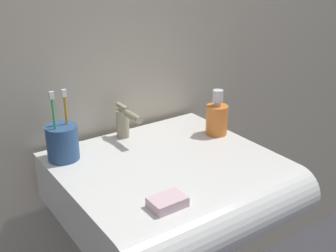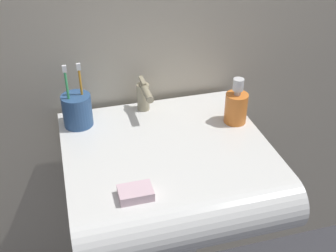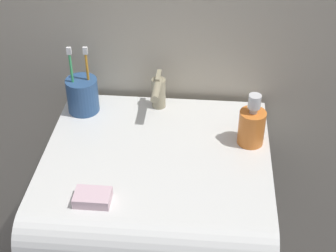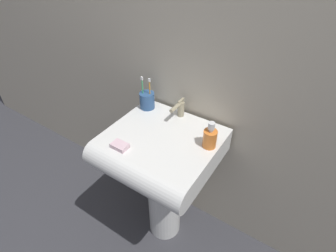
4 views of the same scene
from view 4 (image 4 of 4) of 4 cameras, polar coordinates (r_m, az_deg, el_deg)
The scene contains 8 objects.
ground_plane at distance 2.03m, azimuth -0.68°, elevation -20.90°, with size 6.00×6.00×0.00m, color #38383D.
wall_back at distance 1.41m, azimuth 5.72°, elevation 15.31°, with size 5.00×0.05×2.40m, color #B7AD99.
sink_pedestal at distance 1.73m, azimuth -0.77°, elevation -14.74°, with size 0.21×0.21×0.72m, color white.
sink_basin at distance 1.39m, azimuth -2.19°, elevation -5.42°, with size 0.57×0.56×0.14m.
faucet at distance 1.47m, azimuth 2.55°, elevation 3.90°, with size 0.04×0.13×0.11m.
toothbrush_cup at distance 1.56m, azimuth -4.57°, elevation 5.62°, with size 0.09×0.09×0.20m.
soap_bottle at distance 1.29m, azimuth 9.12°, elevation -2.53°, with size 0.07×0.07×0.14m.
bar_soap at distance 1.31m, azimuth -10.45°, elevation -4.25°, with size 0.08×0.06×0.02m, color silver.
Camera 4 is at (0.60, -0.87, 1.73)m, focal length 28.00 mm.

